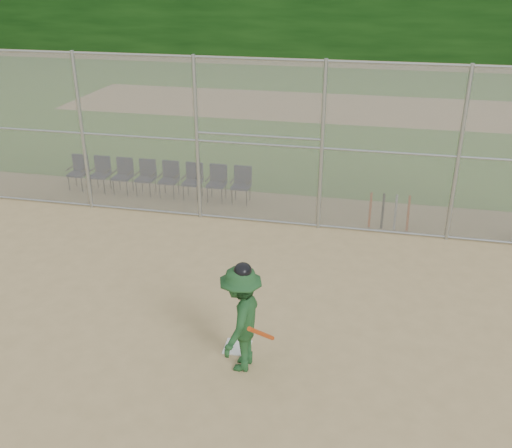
# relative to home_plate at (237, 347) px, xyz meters

# --- Properties ---
(ground) EXTENTS (100.00, 100.00, 0.00)m
(ground) POSITION_rel_home_plate_xyz_m (-0.25, 0.09, -0.01)
(ground) COLOR tan
(ground) RESTS_ON ground
(grass_strip) EXTENTS (100.00, 100.00, 0.00)m
(grass_strip) POSITION_rel_home_plate_xyz_m (-0.25, 18.09, -0.00)
(grass_strip) COLOR #35671E
(grass_strip) RESTS_ON ground
(dirt_patch_far) EXTENTS (24.00, 24.00, 0.00)m
(dirt_patch_far) POSITION_rel_home_plate_xyz_m (-0.25, 18.09, -0.00)
(dirt_patch_far) COLOR tan
(dirt_patch_far) RESTS_ON ground
(backstop_fence) EXTENTS (16.09, 0.09, 4.00)m
(backstop_fence) POSITION_rel_home_plate_xyz_m (-0.25, 5.09, 2.06)
(backstop_fence) COLOR gray
(backstop_fence) RESTS_ON ground
(home_plate) EXTENTS (0.44, 0.44, 0.02)m
(home_plate) POSITION_rel_home_plate_xyz_m (0.00, 0.00, 0.00)
(home_plate) COLOR silver
(home_plate) RESTS_ON ground
(batter_at_plate) EXTENTS (0.93, 1.33, 1.86)m
(batter_at_plate) POSITION_rel_home_plate_xyz_m (0.18, -0.44, 0.89)
(batter_at_plate) COLOR #1C4620
(batter_at_plate) RESTS_ON ground
(spare_bats) EXTENTS (0.96, 0.34, 0.84)m
(spare_bats) POSITION_rel_home_plate_xyz_m (2.41, 5.46, 0.41)
(spare_bats) COLOR #D84C14
(spare_bats) RESTS_ON ground
(chair_0) EXTENTS (0.54, 0.52, 0.96)m
(chair_0) POSITION_rel_home_plate_xyz_m (-6.22, 6.25, 0.47)
(chair_0) COLOR #0E1333
(chair_0) RESTS_ON ground
(chair_1) EXTENTS (0.54, 0.52, 0.96)m
(chair_1) POSITION_rel_home_plate_xyz_m (-5.54, 6.25, 0.47)
(chair_1) COLOR #0E1333
(chair_1) RESTS_ON ground
(chair_2) EXTENTS (0.54, 0.52, 0.96)m
(chair_2) POSITION_rel_home_plate_xyz_m (-4.86, 6.25, 0.47)
(chair_2) COLOR #0E1333
(chair_2) RESTS_ON ground
(chair_3) EXTENTS (0.54, 0.52, 0.96)m
(chair_3) POSITION_rel_home_plate_xyz_m (-4.18, 6.25, 0.47)
(chair_3) COLOR #0E1333
(chair_3) RESTS_ON ground
(chair_4) EXTENTS (0.54, 0.52, 0.96)m
(chair_4) POSITION_rel_home_plate_xyz_m (-3.50, 6.25, 0.47)
(chair_4) COLOR #0E1333
(chair_4) RESTS_ON ground
(chair_5) EXTENTS (0.54, 0.52, 0.96)m
(chair_5) POSITION_rel_home_plate_xyz_m (-2.83, 6.25, 0.47)
(chair_5) COLOR #0E1333
(chair_5) RESTS_ON ground
(chair_6) EXTENTS (0.54, 0.52, 0.96)m
(chair_6) POSITION_rel_home_plate_xyz_m (-2.15, 6.25, 0.47)
(chair_6) COLOR #0E1333
(chair_6) RESTS_ON ground
(chair_7) EXTENTS (0.54, 0.52, 0.96)m
(chair_7) POSITION_rel_home_plate_xyz_m (-1.47, 6.25, 0.47)
(chair_7) COLOR #0E1333
(chair_7) RESTS_ON ground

